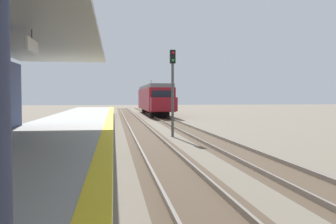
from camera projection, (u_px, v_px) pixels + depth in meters
station_platform at (46, 149)px, 14.17m from camera, size 5.00×80.00×0.91m
track_pair_nearest_platform at (152, 144)px, 18.77m from camera, size 2.34×120.00×0.16m
track_pair_middle at (218, 143)px, 19.25m from camera, size 2.34×120.00×0.16m
approaching_train at (154, 98)px, 49.53m from camera, size 2.93×19.60×4.76m
rail_signal_post at (173, 84)px, 22.60m from camera, size 0.32×0.34×5.20m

